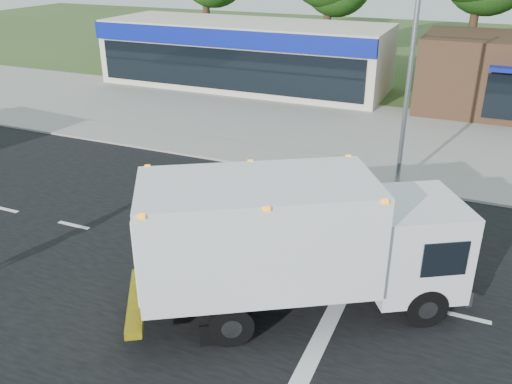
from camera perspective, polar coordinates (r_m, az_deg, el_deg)
ground at (r=15.50m, az=-1.49°, el=-7.70°), size 120.00×120.00×0.00m
road_asphalt at (r=15.50m, az=-1.49°, el=-7.69°), size 60.00×14.00×0.02m
sidewalk at (r=22.40m, az=7.34°, el=2.78°), size 60.00×2.40×0.12m
parking_apron at (r=27.73m, az=10.80°, el=6.71°), size 60.00×9.00×0.02m
lane_markings at (r=14.02m, az=1.26°, el=-11.50°), size 55.20×7.00×0.01m
ems_box_truck at (r=12.75m, az=4.06°, el=-4.81°), size 8.05×6.20×3.52m
retail_strip_mall at (r=35.55m, az=-1.23°, el=14.31°), size 18.00×6.20×4.00m
traffic_signal_pole at (r=20.03m, az=14.24°, el=14.16°), size 3.51×0.25×8.00m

